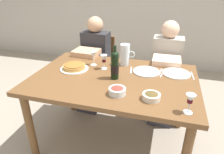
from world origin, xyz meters
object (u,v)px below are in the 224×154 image
dinner_plate_right_setting (176,73)px  diner_left (93,61)px  olive_bowl (151,96)px  wine_glass_right_diner (104,59)px  wine_glass_left_diner (190,100)px  salad_bowl (117,91)px  diner_right (165,70)px  baked_tart (74,67)px  dining_table (114,86)px  water_pitcher (125,56)px  wine_glass_centre (93,55)px  chair_left (100,63)px  chair_right (165,71)px  wine_bottle (115,65)px  dinner_plate_left_setting (146,72)px

dinner_plate_right_setting → diner_left: bearing=157.3°
olive_bowl → wine_glass_right_diner: bearing=139.1°
wine_glass_left_diner → wine_glass_right_diner: size_ratio=0.98×
salad_bowl → diner_right: (0.34, 0.93, -0.18)m
baked_tart → dinner_plate_right_setting: (0.98, 0.16, -0.02)m
baked_tart → dinner_plate_right_setting: size_ratio=1.06×
dining_table → diner_right: diner_right is taller
water_pitcher → wine_glass_centre: size_ratio=1.49×
wine_glass_left_diner → chair_left: 1.71m
diner_left → chair_right: (0.91, 0.22, -0.12)m
dinner_plate_right_setting → chair_right: bearing=99.3°
dining_table → wine_glass_centre: (-0.28, 0.22, 0.20)m
wine_glass_left_diner → salad_bowl: bearing=168.9°
salad_bowl → wine_glass_centre: size_ratio=0.91×
wine_bottle → wine_glass_centre: bearing=140.5°
wine_glass_centre → diner_right: size_ratio=0.13×
wine_bottle → water_pitcher: (0.02, 0.34, -0.03)m
wine_bottle → wine_glass_right_diner: size_ratio=2.11×
dinner_plate_right_setting → diner_right: bearing=104.2°
salad_bowl → diner_left: 1.11m
wine_bottle → water_pitcher: size_ratio=1.40×
baked_tart → diner_right: bearing=33.2°
wine_bottle → wine_glass_centre: size_ratio=2.09×
baked_tart → wine_glass_right_diner: bearing=18.0°
wine_glass_right_diner → diner_left: diner_left is taller
wine_bottle → wine_glass_centre: (-0.29, 0.24, -0.02)m
salad_bowl → chair_left: size_ratio=0.15×
wine_glass_centre → wine_bottle: bearing=-39.5°
diner_left → diner_right: (0.91, -0.01, 0.00)m
wine_bottle → water_pitcher: wine_bottle is taller
chair_left → diner_right: diner_right is taller
wine_glass_left_diner → dinner_plate_right_setting: bearing=96.8°
water_pitcher → salad_bowl: water_pitcher is taller
dining_table → chair_right: size_ratio=1.72×
olive_bowl → wine_glass_left_diner: size_ratio=0.95×
dining_table → wine_glass_left_diner: size_ratio=10.53×
dinner_plate_right_setting → dinner_plate_left_setting: bearing=-173.1°
chair_left → diner_right: 0.94m
dining_table → water_pitcher: bearing=84.2°
water_pitcher → diner_right: diner_right is taller
dinner_plate_left_setting → dining_table: bearing=-145.0°
chair_left → baked_tart: bearing=95.0°
dinner_plate_left_setting → dinner_plate_right_setting: 0.28m
olive_bowl → wine_glass_right_diner: 0.69m
chair_right → salad_bowl: bearing=73.2°
diner_right → chair_right: bearing=-90.1°
baked_tart → wine_glass_right_diner: (0.28, 0.09, 0.07)m
diner_right → salad_bowl: bearing=69.3°
wine_bottle → salad_bowl: 0.30m
dining_table → chair_right: (0.45, 0.88, -0.17)m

